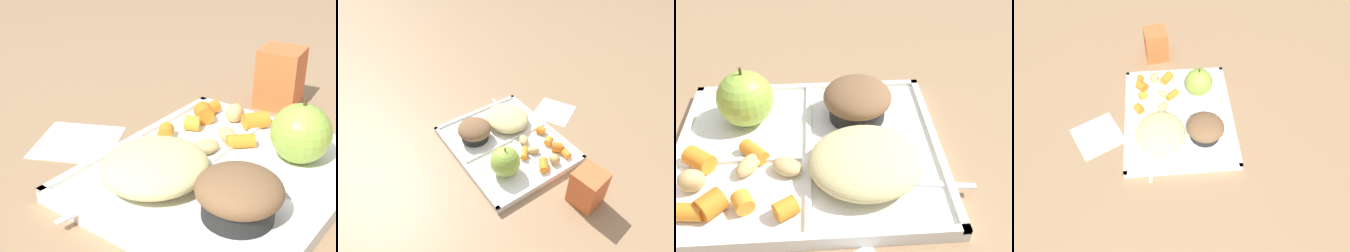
% 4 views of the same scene
% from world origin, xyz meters
% --- Properties ---
extents(ground, '(6.00, 6.00, 0.00)m').
position_xyz_m(ground, '(0.00, 0.00, 0.00)').
color(ground, '#997551').
extents(lunch_tray, '(0.33, 0.28, 0.02)m').
position_xyz_m(lunch_tray, '(-0.00, -0.00, 0.01)').
color(lunch_tray, white).
rests_on(lunch_tray, ground).
extents(green_apple, '(0.07, 0.07, 0.08)m').
position_xyz_m(green_apple, '(-0.08, 0.06, 0.05)').
color(green_apple, '#93B742').
rests_on(green_apple, lunch_tray).
extents(bran_muffin, '(0.09, 0.09, 0.05)m').
position_xyz_m(bran_muffin, '(0.07, 0.06, 0.04)').
color(bran_muffin, black).
rests_on(bran_muffin, lunch_tray).
extents(carrot_slice_tilted, '(0.03, 0.03, 0.02)m').
position_xyz_m(carrot_slice_tilted, '(-0.07, -0.09, 0.02)').
color(carrot_slice_tilted, orange).
rests_on(carrot_slice_tilted, lunch_tray).
extents(carrot_slice_near_corner, '(0.03, 0.02, 0.02)m').
position_xyz_m(carrot_slice_near_corner, '(-0.13, -0.10, 0.02)').
color(carrot_slice_near_corner, orange).
rests_on(carrot_slice_near_corner, lunch_tray).
extents(carrot_slice_center, '(0.03, 0.03, 0.02)m').
position_xyz_m(carrot_slice_center, '(-0.02, -0.10, 0.02)').
color(carrot_slice_center, orange).
rests_on(carrot_slice_center, lunch_tray).
extents(carrot_slice_small, '(0.04, 0.04, 0.02)m').
position_xyz_m(carrot_slice_small, '(-0.07, -0.01, 0.02)').
color(carrot_slice_small, orange).
rests_on(carrot_slice_small, lunch_tray).
extents(carrot_slice_diagonal, '(0.04, 0.04, 0.03)m').
position_xyz_m(carrot_slice_diagonal, '(-0.10, -0.09, 0.03)').
color(carrot_slice_diagonal, orange).
rests_on(carrot_slice_diagonal, lunch_tray).
extents(carrot_slice_large, '(0.04, 0.04, 0.02)m').
position_xyz_m(carrot_slice_large, '(-0.13, -0.02, 0.02)').
color(carrot_slice_large, orange).
rests_on(carrot_slice_large, lunch_tray).
extents(potato_chunk_golden, '(0.05, 0.04, 0.02)m').
position_xyz_m(potato_chunk_golden, '(-0.02, -0.04, 0.02)').
color(potato_chunk_golden, tan).
rests_on(potato_chunk_golden, lunch_tray).
extents(potato_chunk_wedge, '(0.03, 0.03, 0.03)m').
position_xyz_m(potato_chunk_wedge, '(-0.13, -0.06, 0.03)').
color(potato_chunk_wedge, tan).
rests_on(potato_chunk_wedge, lunch_tray).
extents(potato_chunk_corner, '(0.04, 0.04, 0.02)m').
position_xyz_m(potato_chunk_corner, '(-0.07, -0.03, 0.02)').
color(potato_chunk_corner, tan).
rests_on(potato_chunk_corner, lunch_tray).
extents(egg_noodle_pile, '(0.13, 0.12, 0.04)m').
position_xyz_m(egg_noodle_pile, '(0.07, -0.05, 0.03)').
color(egg_noodle_pile, '#D6C684').
rests_on(egg_noodle_pile, lunch_tray).
extents(meatball_front, '(0.03, 0.03, 0.03)m').
position_xyz_m(meatball_front, '(0.07, -0.05, 0.03)').
color(meatball_front, brown).
rests_on(meatball_front, lunch_tray).
extents(meatball_back, '(0.03, 0.03, 0.03)m').
position_xyz_m(meatball_back, '(0.09, -0.08, 0.03)').
color(meatball_back, '#755B4C').
rests_on(meatball_back, lunch_tray).
extents(meatball_center, '(0.03, 0.03, 0.03)m').
position_xyz_m(meatball_center, '(0.05, -0.05, 0.03)').
color(meatball_center, brown).
rests_on(meatball_center, lunch_tray).
extents(meatball_side, '(0.04, 0.04, 0.04)m').
position_xyz_m(meatball_side, '(0.06, -0.05, 0.03)').
color(meatball_side, '#755B4C').
rests_on(meatball_side, lunch_tray).
extents(plastic_fork, '(0.15, 0.04, 0.00)m').
position_xyz_m(plastic_fork, '(0.10, -0.07, 0.01)').
color(plastic_fork, white).
rests_on(plastic_fork, lunch_tray).
extents(milk_carton, '(0.07, 0.07, 0.09)m').
position_xyz_m(milk_carton, '(-0.25, -0.05, 0.05)').
color(milk_carton, orange).
rests_on(milk_carton, ground).
extents(paper_napkin, '(0.15, 0.15, 0.00)m').
position_xyz_m(paper_napkin, '(0.04, -0.21, 0.00)').
color(paper_napkin, white).
rests_on(paper_napkin, ground).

